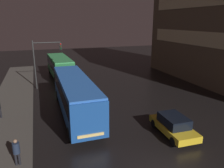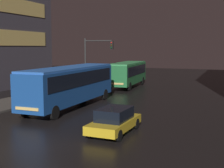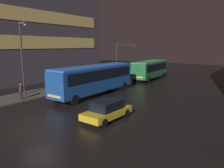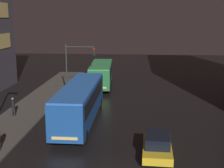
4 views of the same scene
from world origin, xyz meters
name	(u,v)px [view 1 (image 1 of 4)]	position (x,y,z in m)	size (l,w,h in m)	color
sidewalk_left	(8,122)	(-9.00, 10.00, 0.07)	(4.00, 48.00, 0.15)	#47423D
bus_near	(75,93)	(-3.29, 10.01, 2.07)	(2.66, 11.79, 3.36)	#194793
bus_far	(60,65)	(-3.10, 24.18, 1.89)	(3.05, 9.56, 3.07)	#236B38
car_taxi	(173,125)	(2.93, 3.94, 0.76)	(2.03, 4.29, 1.49)	gold
pedestrian_near	(16,150)	(-7.78, 3.60, 1.13)	(0.50, 0.50, 1.64)	black
traffic_light_main	(44,56)	(-5.34, 19.39, 4.07)	(3.47, 0.35, 5.97)	#2D2D2D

